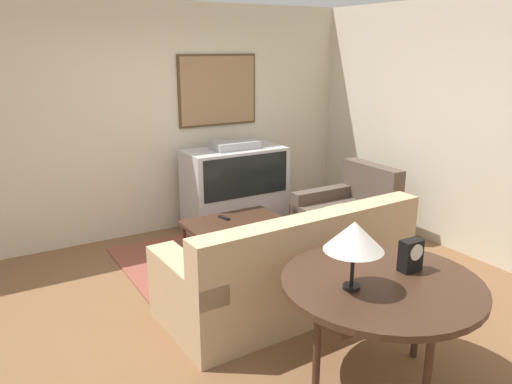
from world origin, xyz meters
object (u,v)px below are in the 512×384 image
couch (290,272)px  table_lamp (354,237)px  tv (235,188)px  coffee_table (234,224)px  console_table (381,289)px  armchair (348,217)px  mantel_clock (411,255)px

couch → table_lamp: (-0.34, -1.14, 0.78)m
tv → coffee_table: 0.84m
coffee_table → console_table: console_table is taller
couch → armchair: (1.50, 0.97, -0.05)m
table_lamp → mantel_clock: size_ratio=2.02×
couch → armchair: couch is taller
table_lamp → armchair: bearing=49.0°
couch → console_table: (-0.09, -1.16, 0.37)m
tv → console_table: 3.18m
tv → couch: 2.04m
console_table → mantel_clock: size_ratio=5.95×
couch → table_lamp: 1.42m
couch → armchair: size_ratio=2.27×
couch → mantel_clock: mantel_clock is taller
mantel_clock → tv: bearing=83.5°
mantel_clock → console_table: bearing=-176.6°
armchair → coffee_table: armchair is taller
armchair → coffee_table: size_ratio=0.92×
couch → mantel_clock: size_ratio=10.09×
console_table → mantel_clock: 0.31m
coffee_table → table_lamp: bearing=-100.9°
tv → console_table: size_ratio=0.95×
armchair → table_lamp: bearing=-40.9°
table_lamp → console_table: bearing=-3.9°
tv → couch: tv is taller
couch → console_table: bearing=83.3°
coffee_table → mantel_clock: 2.44m
tv → coffee_table: (-0.40, -0.71, -0.17)m
armchair → coffee_table: 1.41m
console_table → table_lamp: 0.47m
coffee_table → tv: bearing=60.5°
tv → armchair: 1.41m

